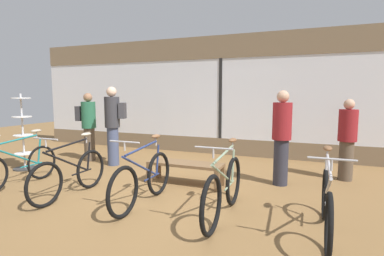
# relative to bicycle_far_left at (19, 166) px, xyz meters

# --- Properties ---
(ground_plane) EXTENTS (24.00, 24.00, 0.00)m
(ground_plane) POSITION_rel_bicycle_far_left_xyz_m (2.56, 0.50, -0.37)
(ground_plane) COLOR olive
(shop_back_wall) EXTENTS (12.00, 0.08, 3.20)m
(shop_back_wall) POSITION_rel_bicycle_far_left_xyz_m (2.56, 4.11, 1.26)
(shop_back_wall) COLOR #7A664C
(shop_back_wall) RESTS_ON ground_plane
(bicycle_far_left) EXTENTS (0.46, 1.68, 1.01)m
(bicycle_far_left) POSITION_rel_bicycle_far_left_xyz_m (0.00, 0.00, 0.00)
(bicycle_far_left) COLOR black
(bicycle_far_left) RESTS_ON ground_plane
(bicycle_left) EXTENTS (0.46, 1.66, 1.02)m
(bicycle_left) POSITION_rel_bicycle_far_left_xyz_m (1.27, -0.08, 0.00)
(bicycle_left) COLOR black
(bicycle_left) RESTS_ON ground_plane
(bicycle_center) EXTENTS (0.46, 1.71, 1.04)m
(bicycle_center) POSITION_rel_bicycle_far_left_xyz_m (2.56, 0.05, 0.01)
(bicycle_center) COLOR black
(bicycle_center) RESTS_ON ground_plane
(bicycle_right) EXTENTS (0.46, 1.78, 1.05)m
(bicycle_right) POSITION_rel_bicycle_far_left_xyz_m (3.81, 0.04, 0.02)
(bicycle_right) COLOR black
(bicycle_right) RESTS_ON ground_plane
(bicycle_far_right) EXTENTS (0.46, 1.70, 1.02)m
(bicycle_far_right) POSITION_rel_bicycle_far_left_xyz_m (5.07, -0.00, 0.01)
(bicycle_far_right) COLOR black
(bicycle_far_right) RESTS_ON ground_plane
(accessory_rack) EXTENTS (0.48, 0.48, 1.67)m
(accessory_rack) POSITION_rel_bicycle_far_left_xyz_m (-1.00, 0.92, 0.31)
(accessory_rack) COLOR #333333
(accessory_rack) RESTS_ON ground_plane
(display_bench) EXTENTS (1.40, 0.44, 0.41)m
(display_bench) POSITION_rel_bicycle_far_left_xyz_m (2.74, 1.22, -0.04)
(display_bench) COLOR brown
(display_bench) RESTS_ON ground_plane
(customer_near_rack) EXTENTS (0.47, 0.47, 1.72)m
(customer_near_rack) POSITION_rel_bicycle_far_left_xyz_m (4.38, 1.83, 0.53)
(customer_near_rack) COLOR #2D2D38
(customer_near_rack) RESTS_ON ground_plane
(customer_by_window) EXTENTS (0.55, 0.45, 1.82)m
(customer_by_window) POSITION_rel_bicycle_far_left_xyz_m (0.61, 1.97, 0.61)
(customer_by_window) COLOR #424C6B
(customer_by_window) RESTS_ON ground_plane
(customer_mid_floor) EXTENTS (0.50, 0.36, 1.68)m
(customer_mid_floor) POSITION_rel_bicycle_far_left_xyz_m (-0.25, 2.13, 0.53)
(customer_mid_floor) COLOR brown
(customer_mid_floor) RESTS_ON ground_plane
(customer_near_bench) EXTENTS (0.41, 0.41, 1.56)m
(customer_near_bench) POSITION_rel_bicycle_far_left_xyz_m (5.51, 2.61, 0.44)
(customer_near_bench) COLOR brown
(customer_near_bench) RESTS_ON ground_plane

